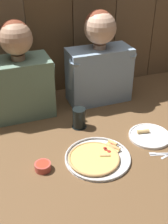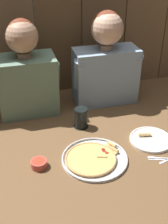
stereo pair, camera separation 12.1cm
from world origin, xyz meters
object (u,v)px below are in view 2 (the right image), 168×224
at_px(drinking_glass, 81,118).
at_px(diner_left, 26,72).
at_px(dipping_bowl, 39,163).
at_px(pizza_tray, 94,158).
at_px(diner_right, 106,62).
at_px(dinner_plate, 151,139).

relative_size(drinking_glass, diner_left, 0.21).
xyz_separation_m(drinking_glass, dipping_bowl, (-0.29, -0.29, -0.04)).
relative_size(pizza_tray, diner_right, 0.56).
height_order(drinking_glass, dipping_bowl, drinking_glass).
height_order(dinner_plate, diner_right, diner_right).
height_order(drinking_glass, diner_right, diner_right).
distance_m(pizza_tray, dinner_plate, 0.36).
xyz_separation_m(drinking_glass, diner_left, (-0.28, 0.27, 0.21)).
bearing_deg(diner_left, diner_right, 0.04).
relative_size(diner_left, diner_right, 0.98).
relative_size(pizza_tray, dinner_plate, 1.44).
distance_m(drinking_glass, dipping_bowl, 0.41).
bearing_deg(dipping_bowl, dinner_plate, 4.49).
distance_m(dinner_plate, dipping_bowl, 0.63).
distance_m(pizza_tray, diner_right, 0.69).
height_order(pizza_tray, diner_left, diner_left).
bearing_deg(dinner_plate, diner_right, 101.47).
distance_m(diner_left, diner_right, 0.51).
height_order(pizza_tray, drinking_glass, drinking_glass).
height_order(dipping_bowl, diner_right, diner_right).
relative_size(dinner_plate, diner_right, 0.39).
distance_m(drinking_glass, diner_left, 0.44).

